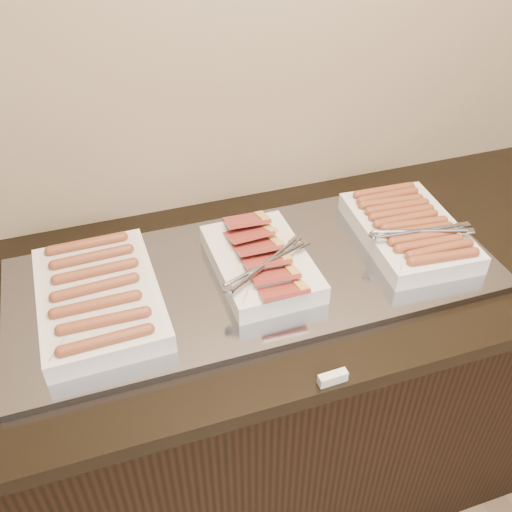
{
  "coord_description": "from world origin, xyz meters",
  "views": [
    {
      "loc": [
        -0.37,
        1.11,
        1.84
      ],
      "look_at": [
        -0.02,
        2.13,
        0.97
      ],
      "focal_mm": 40.0,
      "sensor_mm": 36.0,
      "label": 1
    }
  ],
  "objects_px": {
    "warming_tray": "(255,275)",
    "dish_right": "(409,229)",
    "counter": "(263,388)",
    "dish_left": "(99,296)",
    "dish_center": "(261,262)"
  },
  "relations": [
    {
      "from": "warming_tray",
      "to": "dish_left",
      "type": "relative_size",
      "value": 2.95
    },
    {
      "from": "warming_tray",
      "to": "dish_right",
      "type": "distance_m",
      "value": 0.43
    },
    {
      "from": "warming_tray",
      "to": "dish_left",
      "type": "bearing_deg",
      "value": 180.0
    },
    {
      "from": "warming_tray",
      "to": "dish_right",
      "type": "height_order",
      "value": "dish_right"
    },
    {
      "from": "dish_left",
      "to": "dish_center",
      "type": "distance_m",
      "value": 0.39
    },
    {
      "from": "warming_tray",
      "to": "counter",
      "type": "bearing_deg",
      "value": 0.0
    },
    {
      "from": "dish_center",
      "to": "dish_right",
      "type": "relative_size",
      "value": 0.92
    },
    {
      "from": "dish_center",
      "to": "warming_tray",
      "type": "bearing_deg",
      "value": 159.28
    },
    {
      "from": "warming_tray",
      "to": "dish_center",
      "type": "bearing_deg",
      "value": -19.75
    },
    {
      "from": "counter",
      "to": "dish_left",
      "type": "relative_size",
      "value": 5.07
    },
    {
      "from": "counter",
      "to": "dish_center",
      "type": "bearing_deg",
      "value": -158.2
    },
    {
      "from": "dish_right",
      "to": "counter",
      "type": "bearing_deg",
      "value": -177.17
    },
    {
      "from": "dish_center",
      "to": "dish_right",
      "type": "bearing_deg",
      "value": -0.8
    },
    {
      "from": "warming_tray",
      "to": "dish_center",
      "type": "distance_m",
      "value": 0.04
    },
    {
      "from": "dish_left",
      "to": "dish_right",
      "type": "xyz_separation_m",
      "value": [
        0.8,
        -0.0,
        0.01
      ]
    }
  ]
}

